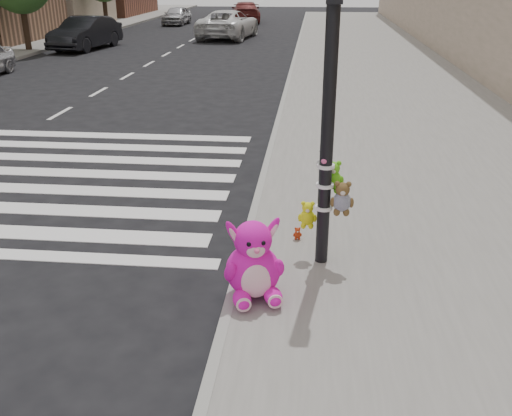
% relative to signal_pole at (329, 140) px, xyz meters
% --- Properties ---
extents(ground, '(120.00, 120.00, 0.00)m').
position_rel_signal_pole_xyz_m(ground, '(-2.63, -1.82, -1.77)').
color(ground, black).
rests_on(ground, ground).
extents(sidewalk_near, '(7.00, 80.00, 0.14)m').
position_rel_signal_pole_xyz_m(sidewalk_near, '(2.37, 8.18, -1.70)').
color(sidewalk_near, slate).
rests_on(sidewalk_near, ground).
extents(curb_edge, '(0.12, 80.00, 0.15)m').
position_rel_signal_pole_xyz_m(curb_edge, '(-1.08, 8.18, -1.70)').
color(curb_edge, gray).
rests_on(curb_edge, ground).
extents(signal_pole, '(0.70, 0.50, 4.00)m').
position_rel_signal_pole_xyz_m(signal_pole, '(0.00, 0.00, 0.00)').
color(signal_pole, black).
rests_on(signal_pole, sidewalk_near).
extents(pink_bunny, '(0.78, 0.85, 0.99)m').
position_rel_signal_pole_xyz_m(pink_bunny, '(-0.82, -0.98, -1.22)').
color(pink_bunny, '#EC13B6').
rests_on(pink_bunny, sidewalk_near).
extents(red_teddy, '(0.14, 0.10, 0.18)m').
position_rel_signal_pole_xyz_m(red_teddy, '(-0.36, 0.58, -1.53)').
color(red_teddy, '#B33011').
rests_on(red_teddy, sidewalk_near).
extents(car_dark_far, '(2.35, 4.93, 1.56)m').
position_rel_signal_pole_xyz_m(car_dark_far, '(-11.50, 21.60, -0.99)').
color(car_dark_far, black).
rests_on(car_dark_far, ground).
extents(car_white_near, '(3.23, 5.90, 1.57)m').
position_rel_signal_pole_xyz_m(car_white_near, '(-5.19, 27.21, -0.98)').
color(car_white_near, silver).
rests_on(car_white_near, ground).
extents(car_maroon_near, '(2.75, 5.37, 1.49)m').
position_rel_signal_pole_xyz_m(car_maroon_near, '(-5.44, 37.93, -1.02)').
color(car_maroon_near, maroon).
rests_on(car_maroon_near, ground).
extents(car_silver_deep, '(1.63, 3.81, 1.28)m').
position_rel_signal_pole_xyz_m(car_silver_deep, '(-10.17, 35.61, -1.13)').
color(car_silver_deep, '#ADADB2').
rests_on(car_silver_deep, ground).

